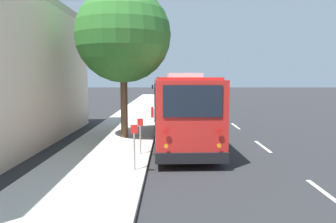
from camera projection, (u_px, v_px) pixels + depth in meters
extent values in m
plane|color=#28282B|center=(194.00, 146.00, 14.66)|extent=(160.00, 160.00, 0.00)
cube|color=beige|center=(110.00, 145.00, 14.67)|extent=(80.00, 3.51, 0.15)
cube|color=#AAA69D|center=(151.00, 145.00, 14.66)|extent=(80.00, 0.14, 0.15)
cube|color=red|center=(181.00, 108.00, 15.53)|extent=(9.97, 2.83, 2.72)
cube|color=black|center=(180.00, 133.00, 15.66)|extent=(10.02, 2.88, 0.28)
cube|color=black|center=(181.00, 95.00, 15.47)|extent=(9.17, 2.88, 1.29)
cube|color=black|center=(174.00, 91.00, 20.40)|extent=(0.12, 2.10, 1.36)
cube|color=black|center=(193.00, 101.00, 10.53)|extent=(0.11, 1.93, 1.04)
cube|color=black|center=(174.00, 81.00, 20.33)|extent=(0.12, 1.73, 0.22)
cube|color=red|center=(181.00, 78.00, 15.38)|extent=(9.36, 2.58, 0.10)
cube|color=silver|center=(184.00, 76.00, 13.62)|extent=(1.87, 1.44, 0.20)
cube|color=black|center=(174.00, 119.00, 20.61)|extent=(0.21, 2.42, 0.36)
cube|color=black|center=(192.00, 158.00, 10.70)|extent=(0.21, 2.42, 0.36)
cylinder|color=red|center=(166.00, 131.00, 10.52)|extent=(0.04, 0.18, 0.18)
cylinder|color=orange|center=(166.00, 146.00, 10.57)|extent=(0.04, 0.14, 0.14)
cylinder|color=red|center=(219.00, 131.00, 10.59)|extent=(0.04, 0.18, 0.18)
cylinder|color=orange|center=(219.00, 146.00, 10.64)|extent=(0.04, 0.14, 0.14)
cube|color=white|center=(161.00, 116.00, 20.61)|extent=(0.05, 0.32, 0.18)
cube|color=white|center=(187.00, 116.00, 20.68)|extent=(0.05, 0.32, 0.18)
cube|color=black|center=(152.00, 87.00, 19.99)|extent=(0.06, 0.10, 0.24)
cylinder|color=black|center=(158.00, 123.00, 18.51)|extent=(1.02, 0.34, 1.01)
cylinder|color=slate|center=(158.00, 123.00, 18.51)|extent=(0.47, 0.34, 0.45)
cylinder|color=black|center=(195.00, 123.00, 18.60)|extent=(1.02, 0.34, 1.01)
cylinder|color=slate|center=(195.00, 123.00, 18.60)|extent=(0.47, 0.34, 0.45)
cylinder|color=black|center=(159.00, 143.00, 12.86)|extent=(1.02, 0.34, 1.01)
cylinder|color=slate|center=(159.00, 143.00, 12.86)|extent=(0.47, 0.34, 0.45)
cylinder|color=black|center=(212.00, 143.00, 12.94)|extent=(1.02, 0.34, 1.01)
cylinder|color=slate|center=(212.00, 143.00, 12.94)|extent=(0.47, 0.34, 0.45)
cube|color=#19234C|center=(173.00, 108.00, 27.37)|extent=(4.09, 1.75, 0.62)
cube|color=black|center=(173.00, 102.00, 27.20)|extent=(1.94, 1.50, 0.48)
cube|color=#19234C|center=(173.00, 99.00, 27.18)|extent=(1.86, 1.47, 0.05)
cube|color=black|center=(173.00, 108.00, 29.44)|extent=(0.09, 1.68, 0.20)
cube|color=black|center=(173.00, 114.00, 25.34)|extent=(0.09, 1.68, 0.20)
cylinder|color=black|center=(164.00, 109.00, 28.67)|extent=(0.63, 0.20, 0.63)
cylinder|color=slate|center=(164.00, 109.00, 28.67)|extent=(0.28, 0.22, 0.28)
cylinder|color=black|center=(182.00, 109.00, 28.66)|extent=(0.63, 0.20, 0.63)
cylinder|color=slate|center=(182.00, 109.00, 28.66)|extent=(0.28, 0.22, 0.28)
cylinder|color=black|center=(163.00, 112.00, 26.11)|extent=(0.63, 0.20, 0.63)
cylinder|color=slate|center=(163.00, 112.00, 26.11)|extent=(0.28, 0.22, 0.28)
cylinder|color=black|center=(183.00, 112.00, 26.10)|extent=(0.63, 0.20, 0.63)
cylinder|color=slate|center=(183.00, 112.00, 26.10)|extent=(0.28, 0.22, 0.28)
cube|color=#A8AAAF|center=(171.00, 103.00, 33.02)|extent=(4.26, 1.80, 0.62)
cube|color=black|center=(171.00, 97.00, 32.85)|extent=(2.03, 1.53, 0.48)
cube|color=#A8AAAF|center=(171.00, 95.00, 32.83)|extent=(1.94, 1.50, 0.05)
cube|color=black|center=(171.00, 103.00, 35.17)|extent=(0.10, 1.70, 0.20)
cube|color=black|center=(171.00, 107.00, 30.91)|extent=(0.10, 1.70, 0.20)
cylinder|color=black|center=(163.00, 103.00, 34.36)|extent=(0.63, 0.21, 0.63)
cylinder|color=slate|center=(163.00, 103.00, 34.36)|extent=(0.29, 0.22, 0.28)
cylinder|color=black|center=(178.00, 103.00, 34.37)|extent=(0.63, 0.21, 0.63)
cylinder|color=slate|center=(178.00, 103.00, 34.37)|extent=(0.29, 0.22, 0.28)
cylinder|color=black|center=(163.00, 106.00, 31.70)|extent=(0.63, 0.21, 0.63)
cylinder|color=slate|center=(163.00, 106.00, 31.70)|extent=(0.29, 0.22, 0.28)
cylinder|color=black|center=(179.00, 106.00, 31.71)|extent=(0.63, 0.21, 0.63)
cylinder|color=slate|center=(179.00, 106.00, 31.71)|extent=(0.29, 0.22, 0.28)
cube|color=black|center=(171.00, 99.00, 38.87)|extent=(4.41, 1.87, 0.64)
cube|color=black|center=(171.00, 94.00, 38.70)|extent=(2.12, 1.52, 0.48)
cube|color=black|center=(171.00, 92.00, 38.67)|extent=(2.04, 1.48, 0.05)
cube|color=black|center=(172.00, 99.00, 41.06)|extent=(0.17, 1.57, 0.20)
cube|color=black|center=(170.00, 102.00, 36.73)|extent=(0.17, 1.57, 0.20)
cylinder|color=black|center=(166.00, 99.00, 40.29)|extent=(0.66, 0.24, 0.65)
cylinder|color=slate|center=(166.00, 99.00, 40.29)|extent=(0.31, 0.24, 0.29)
cylinder|color=black|center=(178.00, 99.00, 40.19)|extent=(0.66, 0.24, 0.65)
cylinder|color=slate|center=(178.00, 99.00, 40.19)|extent=(0.31, 0.24, 0.29)
cylinder|color=black|center=(164.00, 101.00, 37.58)|extent=(0.66, 0.24, 0.65)
cylinder|color=slate|center=(164.00, 101.00, 37.58)|extent=(0.31, 0.24, 0.29)
cylinder|color=black|center=(177.00, 101.00, 37.49)|extent=(0.66, 0.24, 0.65)
cylinder|color=slate|center=(177.00, 101.00, 37.49)|extent=(0.31, 0.24, 0.29)
cube|color=slate|center=(171.00, 96.00, 45.15)|extent=(4.11, 1.69, 0.66)
cube|color=black|center=(171.00, 91.00, 44.99)|extent=(1.96, 1.43, 0.48)
cube|color=slate|center=(171.00, 90.00, 44.96)|extent=(1.88, 1.40, 0.05)
cube|color=black|center=(171.00, 96.00, 47.23)|extent=(0.10, 1.58, 0.20)
cube|color=black|center=(172.00, 98.00, 43.13)|extent=(0.10, 1.58, 0.20)
cylinder|color=black|center=(166.00, 96.00, 46.44)|extent=(0.68, 0.21, 0.68)
cylinder|color=slate|center=(166.00, 96.00, 46.44)|extent=(0.31, 0.22, 0.30)
cylinder|color=black|center=(176.00, 96.00, 46.46)|extent=(0.68, 0.21, 0.68)
cylinder|color=slate|center=(176.00, 96.00, 46.46)|extent=(0.31, 0.22, 0.30)
cylinder|color=black|center=(166.00, 97.00, 43.88)|extent=(0.68, 0.21, 0.68)
cylinder|color=slate|center=(166.00, 97.00, 43.88)|extent=(0.31, 0.22, 0.30)
cylinder|color=black|center=(177.00, 97.00, 43.90)|extent=(0.68, 0.21, 0.68)
cylinder|color=slate|center=(177.00, 97.00, 43.90)|extent=(0.31, 0.22, 0.30)
cylinder|color=brown|center=(124.00, 103.00, 15.92)|extent=(0.34, 0.34, 3.35)
sphere|color=#2D6B28|center=(123.00, 35.00, 15.57)|extent=(4.55, 4.55, 4.55)
sphere|color=#31732C|center=(124.00, 6.00, 15.98)|extent=(2.96, 2.96, 2.96)
cylinder|color=gray|center=(134.00, 152.00, 10.40)|extent=(0.06, 0.06, 1.18)
cube|color=red|center=(134.00, 129.00, 10.32)|extent=(0.02, 0.22, 0.28)
cylinder|color=gray|center=(140.00, 140.00, 12.57)|extent=(0.06, 0.06, 1.09)
cube|color=red|center=(140.00, 122.00, 12.50)|extent=(0.02, 0.22, 0.28)
cylinder|color=red|center=(152.00, 113.00, 23.71)|extent=(0.22, 0.22, 0.65)
sphere|color=red|center=(152.00, 108.00, 23.67)|extent=(0.20, 0.20, 0.20)
cube|color=silver|center=(327.00, 194.00, 8.69)|extent=(2.40, 0.14, 0.01)
cube|color=silver|center=(263.00, 146.00, 14.66)|extent=(2.40, 0.14, 0.01)
cube|color=silver|center=(236.00, 126.00, 20.63)|extent=(2.40, 0.14, 0.01)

